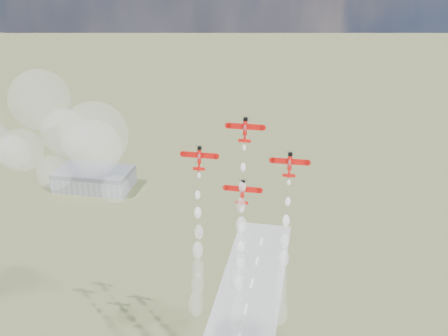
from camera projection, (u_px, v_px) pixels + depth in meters
name	position (u px, v px, depth m)	size (l,w,h in m)	color
hangar	(94.00, 179.00, 353.72)	(50.00, 28.00, 13.00)	gray
plane_lead	(245.00, 129.00, 153.56)	(10.53, 3.48, 7.46)	red
plane_left	(199.00, 158.00, 158.00)	(10.53, 3.48, 7.46)	red
plane_right	(290.00, 164.00, 153.37)	(10.53, 3.48, 7.46)	red
plane_slot	(242.00, 192.00, 157.82)	(10.53, 3.48, 7.46)	red
smoke_trail_lead	(240.00, 253.00, 162.47)	(5.39, 9.98, 44.08)	white
smoke_trail_left	(197.00, 279.00, 166.74)	(5.31, 10.84, 44.96)	white
smoke_trail_right	(281.00, 287.00, 162.57)	(5.24, 10.00, 45.05)	white
smoke_trail_slot	(238.00, 309.00, 166.61)	(5.49, 9.96, 44.08)	white
drifted_smoke_cloud	(45.00, 139.00, 169.64)	(70.67, 34.95, 49.69)	white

